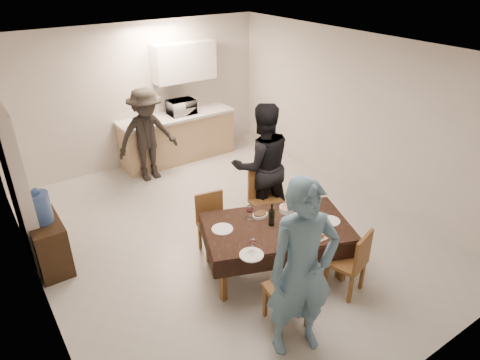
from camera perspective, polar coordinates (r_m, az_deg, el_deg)
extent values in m
cube|color=#AFAFAA|center=(6.32, -1.75, -6.98)|extent=(5.00, 6.00, 0.02)
cube|color=white|center=(5.28, -2.17, 16.83)|extent=(5.00, 6.00, 0.02)
cube|color=silver|center=(8.22, -13.48, 10.81)|extent=(5.00, 0.02, 2.60)
cube|color=silver|center=(3.86, 23.35, -11.65)|extent=(5.00, 0.02, 2.60)
cube|color=silver|center=(4.97, -27.07, -3.21)|extent=(0.02, 6.00, 2.60)
cube|color=silver|center=(7.23, 15.18, 8.27)|extent=(0.02, 6.00, 2.60)
cube|color=beige|center=(6.16, -27.75, -0.13)|extent=(0.15, 1.40, 2.10)
cube|color=tan|center=(8.45, -8.24, 5.48)|extent=(2.20, 0.60, 0.86)
cube|color=beige|center=(8.29, -8.46, 8.39)|extent=(2.24, 0.64, 0.05)
cube|color=silver|center=(8.27, -7.47, 15.38)|extent=(1.20, 0.34, 0.70)
cube|color=black|center=(5.27, 4.96, -6.22)|extent=(2.01, 1.58, 0.04)
cube|color=brown|center=(5.47, 4.81, -9.19)|extent=(0.06, 0.06, 0.65)
cube|color=brown|center=(4.73, 6.31, -14.44)|extent=(0.47, 0.47, 0.05)
cube|color=brown|center=(4.47, 8.05, -13.40)|extent=(0.41, 0.10, 0.44)
cube|color=brown|center=(5.25, 13.98, -10.54)|extent=(0.49, 0.49, 0.05)
cube|color=brown|center=(5.02, 15.77, -9.42)|extent=(0.39, 0.15, 0.42)
cube|color=brown|center=(5.70, -3.46, -6.27)|extent=(0.45, 0.45, 0.05)
cube|color=brown|center=(5.45, -2.57, -5.13)|extent=(0.39, 0.11, 0.41)
cube|color=brown|center=(6.10, 3.78, -3.17)|extent=(0.49, 0.49, 0.05)
cube|color=brown|center=(5.84, 5.04, -1.80)|extent=(0.44, 0.10, 0.47)
cube|color=#2F200F|center=(6.01, -24.11, -7.82)|extent=(0.38, 0.75, 0.70)
cylinder|color=#4166B2|center=(5.73, -25.15, -3.36)|extent=(0.26, 0.26, 0.39)
cylinder|color=white|center=(5.37, 8.27, -4.17)|extent=(0.13, 0.13, 0.21)
cube|color=#CC843B|center=(5.07, 8.58, -7.38)|extent=(0.45, 0.34, 0.06)
cylinder|color=white|center=(5.52, 6.25, -3.88)|extent=(0.19, 0.19, 0.07)
cylinder|color=white|center=(5.40, 2.70, -4.72)|extent=(0.19, 0.19, 0.03)
cylinder|color=white|center=(4.76, 1.54, -9.94)|extent=(0.27, 0.27, 0.02)
cylinder|color=white|center=(5.42, 11.94, -5.35)|extent=(0.24, 0.24, 0.01)
cylinder|color=white|center=(5.16, -2.37, -6.56)|extent=(0.26, 0.26, 0.01)
cylinder|color=white|center=(5.78, 7.75, -2.71)|extent=(0.26, 0.26, 0.01)
imported|color=silver|center=(8.28, -7.80, 9.62)|extent=(0.50, 0.34, 0.28)
imported|color=#58819B|center=(4.17, 8.31, -11.88)|extent=(0.81, 0.65, 1.93)
imported|color=black|center=(6.15, 2.94, 1.97)|extent=(1.06, 0.93, 1.86)
imported|color=black|center=(7.62, -12.29, 5.86)|extent=(1.08, 0.62, 1.67)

